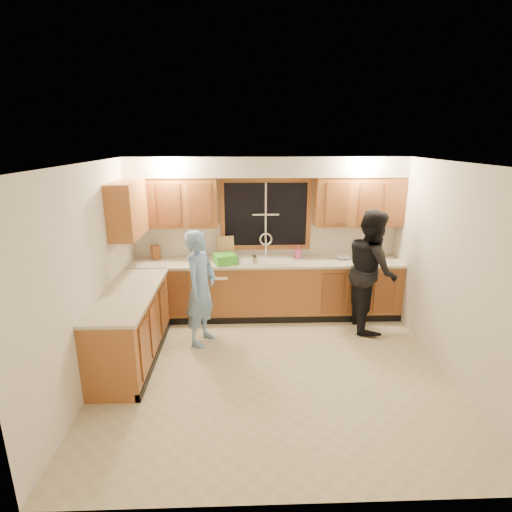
{
  "coord_description": "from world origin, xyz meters",
  "views": [
    {
      "loc": [
        -0.37,
        -4.34,
        2.75
      ],
      "look_at": [
        -0.2,
        0.65,
        1.28
      ],
      "focal_mm": 28.0,
      "sensor_mm": 36.0,
      "label": 1
    }
  ],
  "objects_px": {
    "dishwasher": "(213,292)",
    "dish_crate": "(225,259)",
    "soap_bottle": "(298,251)",
    "bowl": "(343,257)",
    "knife_block": "(156,252)",
    "stove": "(118,349)",
    "man": "(201,288)",
    "woman": "(371,270)",
    "sink": "(266,264)"
  },
  "relations": [
    {
      "from": "dishwasher",
      "to": "dish_crate",
      "type": "height_order",
      "value": "dish_crate"
    },
    {
      "from": "soap_bottle",
      "to": "bowl",
      "type": "distance_m",
      "value": 0.71
    },
    {
      "from": "knife_block",
      "to": "bowl",
      "type": "height_order",
      "value": "knife_block"
    },
    {
      "from": "knife_block",
      "to": "dish_crate",
      "type": "relative_size",
      "value": 0.71
    },
    {
      "from": "soap_bottle",
      "to": "stove",
      "type": "bearing_deg",
      "value": -139.55
    },
    {
      "from": "dishwasher",
      "to": "bowl",
      "type": "distance_m",
      "value": 2.13
    },
    {
      "from": "dishwasher",
      "to": "stove",
      "type": "relative_size",
      "value": 0.91
    },
    {
      "from": "man",
      "to": "woman",
      "type": "distance_m",
      "value": 2.49
    },
    {
      "from": "dishwasher",
      "to": "woman",
      "type": "xyz_separation_m",
      "value": [
        2.37,
        -0.44,
        0.49
      ]
    },
    {
      "from": "sink",
      "to": "soap_bottle",
      "type": "bearing_deg",
      "value": 15.94
    },
    {
      "from": "dish_crate",
      "to": "man",
      "type": "bearing_deg",
      "value": -112.79
    },
    {
      "from": "dishwasher",
      "to": "dish_crate",
      "type": "bearing_deg",
      "value": -26.42
    },
    {
      "from": "stove",
      "to": "bowl",
      "type": "distance_m",
      "value": 3.58
    },
    {
      "from": "dish_crate",
      "to": "woman",
      "type": "bearing_deg",
      "value": -8.82
    },
    {
      "from": "woman",
      "to": "stove",
      "type": "bearing_deg",
      "value": 114.51
    },
    {
      "from": "sink",
      "to": "dish_crate",
      "type": "bearing_deg",
      "value": -169.36
    },
    {
      "from": "stove",
      "to": "dish_crate",
      "type": "relative_size",
      "value": 2.86
    },
    {
      "from": "dishwasher",
      "to": "woman",
      "type": "height_order",
      "value": "woman"
    },
    {
      "from": "woman",
      "to": "dish_crate",
      "type": "height_order",
      "value": "woman"
    },
    {
      "from": "dishwasher",
      "to": "man",
      "type": "bearing_deg",
      "value": -96.52
    },
    {
      "from": "dishwasher",
      "to": "woman",
      "type": "distance_m",
      "value": 2.46
    },
    {
      "from": "sink",
      "to": "stove",
      "type": "height_order",
      "value": "sink"
    },
    {
      "from": "man",
      "to": "stove",
      "type": "bearing_deg",
      "value": 160.99
    },
    {
      "from": "stove",
      "to": "man",
      "type": "relative_size",
      "value": 0.56
    },
    {
      "from": "stove",
      "to": "soap_bottle",
      "type": "xyz_separation_m",
      "value": [
        2.31,
        1.97,
        0.58
      ]
    },
    {
      "from": "man",
      "to": "soap_bottle",
      "type": "height_order",
      "value": "man"
    },
    {
      "from": "soap_bottle",
      "to": "man",
      "type": "bearing_deg",
      "value": -145.6
    },
    {
      "from": "woman",
      "to": "sink",
      "type": "bearing_deg",
      "value": 75.38
    },
    {
      "from": "woman",
      "to": "knife_block",
      "type": "relative_size",
      "value": 8.09
    },
    {
      "from": "man",
      "to": "sink",
      "type": "bearing_deg",
      "value": -25.71
    },
    {
      "from": "dishwasher",
      "to": "knife_block",
      "type": "relative_size",
      "value": 3.69
    },
    {
      "from": "dishwasher",
      "to": "knife_block",
      "type": "height_order",
      "value": "knife_block"
    },
    {
      "from": "dishwasher",
      "to": "soap_bottle",
      "type": "height_order",
      "value": "soap_bottle"
    },
    {
      "from": "man",
      "to": "soap_bottle",
      "type": "relative_size",
      "value": 7.62
    },
    {
      "from": "stove",
      "to": "dish_crate",
      "type": "bearing_deg",
      "value": 55.72
    },
    {
      "from": "woman",
      "to": "bowl",
      "type": "bearing_deg",
      "value": 32.98
    },
    {
      "from": "man",
      "to": "woman",
      "type": "height_order",
      "value": "woman"
    },
    {
      "from": "sink",
      "to": "woman",
      "type": "height_order",
      "value": "woman"
    },
    {
      "from": "dish_crate",
      "to": "soap_bottle",
      "type": "distance_m",
      "value": 1.18
    },
    {
      "from": "woman",
      "to": "dish_crate",
      "type": "xyz_separation_m",
      "value": [
        -2.15,
        0.33,
        0.09
      ]
    },
    {
      "from": "man",
      "to": "woman",
      "type": "relative_size",
      "value": 0.89
    },
    {
      "from": "man",
      "to": "soap_bottle",
      "type": "xyz_separation_m",
      "value": [
        1.46,
        1.0,
        0.22
      ]
    },
    {
      "from": "sink",
      "to": "bowl",
      "type": "height_order",
      "value": "sink"
    },
    {
      "from": "sink",
      "to": "soap_bottle",
      "type": "distance_m",
      "value": 0.56
    },
    {
      "from": "dishwasher",
      "to": "woman",
      "type": "bearing_deg",
      "value": -10.52
    },
    {
      "from": "sink",
      "to": "soap_bottle",
      "type": "relative_size",
      "value": 4.08
    },
    {
      "from": "sink",
      "to": "stove",
      "type": "bearing_deg",
      "value": -134.61
    },
    {
      "from": "bowl",
      "to": "soap_bottle",
      "type": "bearing_deg",
      "value": 172.54
    },
    {
      "from": "man",
      "to": "woman",
      "type": "xyz_separation_m",
      "value": [
        2.46,
        0.4,
        0.1
      ]
    },
    {
      "from": "stove",
      "to": "sink",
      "type": "bearing_deg",
      "value": 45.39
    }
  ]
}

